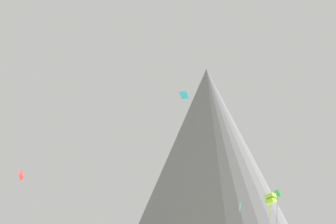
{
  "coord_description": "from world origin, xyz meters",
  "views": [
    {
      "loc": [
        -5.54,
        -26.9,
        3.38
      ],
      "look_at": [
        -3.47,
        33.05,
        25.84
      ],
      "focal_mm": 46.71,
      "sensor_mm": 36.0,
      "label": 1
    }
  ],
  "objects_px": {
    "kite_green_mid": "(277,199)",
    "kite_lime_low": "(271,199)",
    "rock_massif": "(209,176)",
    "kite_cyan_mid": "(184,95)",
    "kite_red_mid": "(22,175)",
    "kite_teal_low": "(240,207)"
  },
  "relations": [
    {
      "from": "kite_green_mid",
      "to": "kite_teal_low",
      "type": "xyz_separation_m",
      "value": [
        -9.15,
        -13.61,
        -3.34
      ]
    },
    {
      "from": "kite_red_mid",
      "to": "kite_green_mid",
      "type": "height_order",
      "value": "kite_green_mid"
    },
    {
      "from": "kite_red_mid",
      "to": "kite_teal_low",
      "type": "xyz_separation_m",
      "value": [
        30.16,
        0.71,
        -4.07
      ]
    },
    {
      "from": "kite_red_mid",
      "to": "kite_teal_low",
      "type": "height_order",
      "value": "kite_red_mid"
    },
    {
      "from": "kite_green_mid",
      "to": "kite_lime_low",
      "type": "relative_size",
      "value": 1.39
    },
    {
      "from": "rock_massif",
      "to": "kite_green_mid",
      "type": "xyz_separation_m",
      "value": [
        7.35,
        -31.78,
        -10.68
      ]
    },
    {
      "from": "kite_red_mid",
      "to": "kite_cyan_mid",
      "type": "xyz_separation_m",
      "value": [
        21.92,
        -8.26,
        8.76
      ]
    },
    {
      "from": "kite_red_mid",
      "to": "kite_green_mid",
      "type": "distance_m",
      "value": 41.84
    },
    {
      "from": "rock_massif",
      "to": "kite_teal_low",
      "type": "height_order",
      "value": "rock_massif"
    },
    {
      "from": "kite_teal_low",
      "to": "kite_lime_low",
      "type": "relative_size",
      "value": 0.41
    },
    {
      "from": "rock_massif",
      "to": "kite_cyan_mid",
      "type": "distance_m",
      "value": 55.3
    },
    {
      "from": "kite_red_mid",
      "to": "kite_green_mid",
      "type": "bearing_deg",
      "value": -57.9
    },
    {
      "from": "kite_lime_low",
      "to": "kite_teal_low",
      "type": "bearing_deg",
      "value": -132.53
    },
    {
      "from": "kite_red_mid",
      "to": "kite_lime_low",
      "type": "xyz_separation_m",
      "value": [
        31.17,
        -11.61,
        -5.02
      ]
    },
    {
      "from": "kite_red_mid",
      "to": "kite_teal_low",
      "type": "bearing_deg",
      "value": -76.57
    },
    {
      "from": "kite_green_mid",
      "to": "kite_cyan_mid",
      "type": "distance_m",
      "value": 30.04
    },
    {
      "from": "kite_cyan_mid",
      "to": "kite_teal_low",
      "type": "relative_size",
      "value": 0.8
    },
    {
      "from": "kite_green_mid",
      "to": "kite_teal_low",
      "type": "bearing_deg",
      "value": 138.06
    },
    {
      "from": "kite_red_mid",
      "to": "kite_lime_low",
      "type": "relative_size",
      "value": 0.36
    },
    {
      "from": "kite_green_mid",
      "to": "kite_lime_low",
      "type": "bearing_deg",
      "value": 154.54
    },
    {
      "from": "kite_green_mid",
      "to": "kite_lime_low",
      "type": "distance_m",
      "value": 27.52
    },
    {
      "from": "kite_teal_low",
      "to": "kite_red_mid",
      "type": "bearing_deg",
      "value": 101.09
    }
  ]
}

